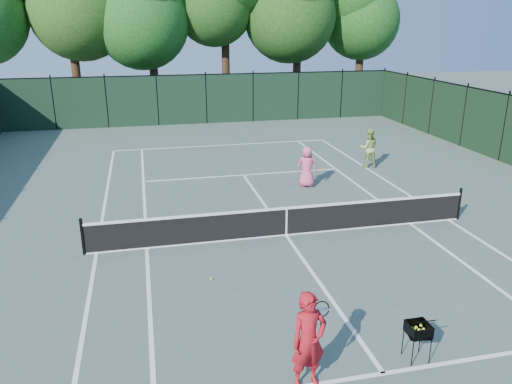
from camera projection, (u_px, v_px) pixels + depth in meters
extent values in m
plane|color=#49594F|center=(286.00, 235.00, 15.02)|extent=(90.00, 90.00, 0.00)
cube|color=white|center=(97.00, 253.00, 13.86)|extent=(0.10, 23.77, 0.01)
cube|color=white|center=(448.00, 220.00, 16.18)|extent=(0.10, 23.77, 0.01)
cube|color=white|center=(147.00, 248.00, 14.15)|extent=(0.10, 23.77, 0.01)
cube|color=white|center=(410.00, 224.00, 15.89)|extent=(0.10, 23.77, 0.01)
cube|color=white|center=(223.00, 145.00, 25.98)|extent=(10.97, 0.10, 0.01)
cube|color=white|center=(383.00, 373.00, 9.12)|extent=(8.23, 0.10, 0.01)
cube|color=white|center=(244.00, 175.00, 20.92)|extent=(8.23, 0.10, 0.01)
cube|color=white|center=(286.00, 235.00, 15.02)|extent=(0.10, 12.80, 0.01)
cube|color=black|center=(286.00, 221.00, 14.87)|extent=(11.60, 0.03, 0.85)
cube|color=white|center=(287.00, 208.00, 14.74)|extent=(11.60, 0.05, 0.07)
cube|color=white|center=(286.00, 235.00, 15.01)|extent=(11.60, 0.05, 0.04)
cube|color=white|center=(286.00, 221.00, 14.87)|extent=(0.05, 0.04, 0.91)
cylinder|color=black|center=(83.00, 237.00, 13.62)|extent=(0.09, 0.09, 1.06)
cylinder|color=black|center=(459.00, 204.00, 16.07)|extent=(0.09, 0.09, 1.06)
cube|color=black|center=(206.00, 99.00, 31.14)|extent=(24.00, 0.05, 3.00)
cylinder|color=black|center=(77.00, 81.00, 32.84)|extent=(0.56, 0.56, 4.80)
cylinder|color=black|center=(155.00, 83.00, 33.80)|extent=(0.56, 0.56, 4.30)
cylinder|color=black|center=(226.00, 75.00, 35.20)|extent=(0.56, 0.56, 5.00)
cylinder|color=black|center=(297.00, 78.00, 35.68)|extent=(0.56, 0.56, 4.60)
cylinder|color=black|center=(359.00, 77.00, 37.23)|extent=(0.56, 0.56, 4.40)
imported|color=#B2141E|center=(309.00, 341.00, 8.56)|extent=(0.73, 0.55, 1.82)
cylinder|color=black|center=(321.00, 322.00, 9.02)|extent=(0.03, 0.03, 0.30)
torus|color=black|center=(322.00, 309.00, 8.93)|extent=(0.30, 0.10, 0.30)
imported|color=#E65182|center=(307.00, 167.00, 19.25)|extent=(0.92, 0.78, 1.60)
imported|color=#93B158|center=(369.00, 148.00, 21.85)|extent=(0.94, 0.79, 1.71)
cylinder|color=black|center=(412.00, 354.00, 9.22)|extent=(0.02, 0.02, 0.55)
cylinder|color=black|center=(430.00, 351.00, 9.30)|extent=(0.02, 0.02, 0.55)
cylinder|color=black|center=(403.00, 342.00, 9.56)|extent=(0.02, 0.02, 0.55)
cylinder|color=black|center=(420.00, 340.00, 9.64)|extent=(0.02, 0.02, 0.55)
cube|color=black|center=(418.00, 329.00, 9.30)|extent=(0.47, 0.47, 0.23)
sphere|color=#CCEC30|center=(418.00, 332.00, 9.33)|extent=(0.06, 0.06, 0.06)
sphere|color=#CCEC30|center=(418.00, 332.00, 9.33)|extent=(0.06, 0.06, 0.06)
sphere|color=#CCEC30|center=(418.00, 332.00, 9.33)|extent=(0.06, 0.06, 0.06)
sphere|color=#CCEC30|center=(418.00, 332.00, 9.33)|extent=(0.06, 0.06, 0.06)
sphere|color=#CCEC30|center=(418.00, 332.00, 9.33)|extent=(0.06, 0.06, 0.06)
sphere|color=#CCEC30|center=(418.00, 332.00, 9.33)|extent=(0.06, 0.06, 0.06)
sphere|color=#CCEC30|center=(418.00, 332.00, 9.33)|extent=(0.06, 0.06, 0.06)
sphere|color=#CCEC30|center=(418.00, 332.00, 9.33)|extent=(0.06, 0.06, 0.06)
sphere|color=#CCEC30|center=(418.00, 332.00, 9.33)|extent=(0.06, 0.06, 0.06)
sphere|color=#CCEC30|center=(418.00, 332.00, 9.33)|extent=(0.06, 0.06, 0.06)
sphere|color=#CCEC30|center=(418.00, 332.00, 9.33)|extent=(0.06, 0.06, 0.06)
sphere|color=#CCEC30|center=(418.00, 332.00, 9.33)|extent=(0.06, 0.06, 0.06)
sphere|color=#CCEC30|center=(418.00, 332.00, 9.33)|extent=(0.06, 0.06, 0.06)
sphere|color=#CCEC30|center=(418.00, 332.00, 9.33)|extent=(0.06, 0.06, 0.06)
sphere|color=#CCEC30|center=(418.00, 332.00, 9.33)|extent=(0.06, 0.06, 0.06)
sphere|color=#CCEC30|center=(418.00, 332.00, 9.33)|extent=(0.06, 0.06, 0.06)
sphere|color=#CCEC30|center=(418.00, 332.00, 9.33)|extent=(0.06, 0.06, 0.06)
sphere|color=#CCEC30|center=(418.00, 332.00, 9.33)|extent=(0.06, 0.06, 0.06)
sphere|color=#CCEC30|center=(418.00, 332.00, 9.33)|extent=(0.06, 0.06, 0.06)
sphere|color=#D2E72F|center=(211.00, 278.00, 12.42)|extent=(0.07, 0.07, 0.07)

